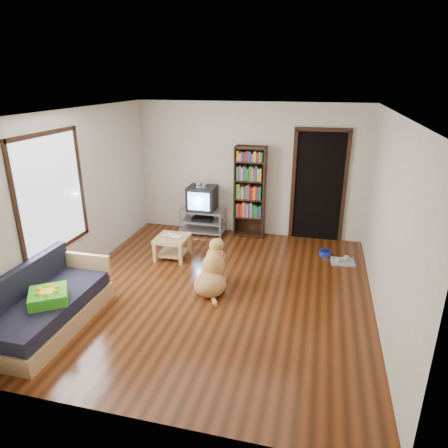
% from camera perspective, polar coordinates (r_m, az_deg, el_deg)
% --- Properties ---
extents(ground, '(5.00, 5.00, 0.00)m').
position_cam_1_polar(ground, '(6.09, -1.01, -9.51)').
color(ground, '#5E2910').
rests_on(ground, ground).
extents(ceiling, '(5.00, 5.00, 0.00)m').
position_cam_1_polar(ceiling, '(5.30, -1.19, 15.68)').
color(ceiling, white).
rests_on(ceiling, ground).
extents(wall_back, '(4.50, 0.00, 4.50)m').
position_cam_1_polar(wall_back, '(7.92, 3.63, 7.66)').
color(wall_back, beige).
rests_on(wall_back, ground).
extents(wall_front, '(4.50, 0.00, 4.50)m').
position_cam_1_polar(wall_front, '(3.41, -12.19, -10.60)').
color(wall_front, beige).
rests_on(wall_front, ground).
extents(wall_left, '(0.00, 5.00, 5.00)m').
position_cam_1_polar(wall_left, '(6.49, -20.69, 3.54)').
color(wall_left, beige).
rests_on(wall_left, ground).
extents(wall_right, '(0.00, 5.00, 5.00)m').
position_cam_1_polar(wall_right, '(5.46, 22.38, 0.27)').
color(wall_right, beige).
rests_on(wall_right, ground).
extents(green_cushion, '(0.61, 0.61, 0.15)m').
position_cam_1_polar(green_cushion, '(5.42, -23.78, -9.45)').
color(green_cushion, green).
rests_on(green_cushion, sofa).
extents(laptop, '(0.37, 0.28, 0.03)m').
position_cam_1_polar(laptop, '(7.00, -7.53, -1.82)').
color(laptop, white).
rests_on(laptop, coffee_table).
extents(dog_bowl, '(0.22, 0.22, 0.08)m').
position_cam_1_polar(dog_bowl, '(7.44, 14.26, -4.03)').
color(dog_bowl, navy).
rests_on(dog_bowl, ground).
extents(grey_rag, '(0.42, 0.35, 0.03)m').
position_cam_1_polar(grey_rag, '(7.24, 16.60, -5.20)').
color(grey_rag, '#A8A8A8').
rests_on(grey_rag, ground).
extents(window, '(0.03, 1.46, 1.70)m').
position_cam_1_polar(window, '(6.05, -23.40, 3.98)').
color(window, white).
rests_on(window, wall_left).
extents(doorway, '(1.03, 0.05, 2.19)m').
position_cam_1_polar(doorway, '(7.82, 13.39, 5.62)').
color(doorway, black).
rests_on(doorway, wall_back).
extents(tv_stand, '(0.90, 0.45, 0.50)m').
position_cam_1_polar(tv_stand, '(8.18, -3.07, 0.55)').
color(tv_stand, '#99999E').
rests_on(tv_stand, ground).
extents(crt_tv, '(0.55, 0.52, 0.58)m').
position_cam_1_polar(crt_tv, '(8.05, -3.08, 3.78)').
color(crt_tv, black).
rests_on(crt_tv, tv_stand).
extents(bookshelf, '(0.60, 0.30, 1.80)m').
position_cam_1_polar(bookshelf, '(7.83, 3.73, 5.25)').
color(bookshelf, black).
rests_on(bookshelf, ground).
extents(sofa, '(0.80, 1.80, 0.80)m').
position_cam_1_polar(sofa, '(5.66, -23.95, -10.89)').
color(sofa, tan).
rests_on(sofa, ground).
extents(coffee_table, '(0.55, 0.55, 0.40)m').
position_cam_1_polar(coffee_table, '(7.07, -7.39, -2.74)').
color(coffee_table, tan).
rests_on(coffee_table, ground).
extents(dog, '(0.50, 0.94, 0.77)m').
position_cam_1_polar(dog, '(6.01, -1.59, -6.88)').
color(dog, '#D38751').
rests_on(dog, ground).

